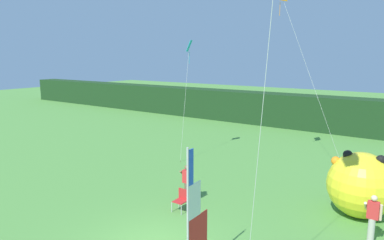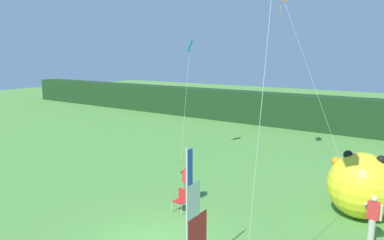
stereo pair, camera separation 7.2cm
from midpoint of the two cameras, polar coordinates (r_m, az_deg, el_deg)
name	(u,v)px [view 2 (the right image)]	position (r m, az deg, el deg)	size (l,w,h in m)	color
distant_treeline	(328,114)	(31.33, 21.54, 0.91)	(80.00, 2.40, 2.91)	#193819
banner_flag	(193,214)	(10.15, 0.38, -15.15)	(0.06, 1.03, 3.84)	#B7B7BC
person_near_banner	(187,182)	(15.15, -0.69, -10.22)	(0.55, 0.48, 1.66)	brown
person_mid_field	(372,219)	(13.35, 27.64, -14.17)	(0.55, 0.48, 1.74)	#B7B2A3
person_far_left	(377,180)	(17.43, 28.25, -8.69)	(0.55, 0.48, 1.66)	black
inflatable_balloon	(361,185)	(15.25, 26.17, -9.55)	(2.57, 2.57, 2.61)	yellow
folding_chair	(182,199)	(14.50, -1.58, -12.77)	(0.51, 0.51, 0.89)	#BCBCC1
kite_orange_diamond_1	(285,3)	(19.89, 15.10, 18.01)	(4.20, 0.77, 9.95)	brown
kite_cyan_diamond_2	(189,54)	(21.17, -0.34, 10.79)	(0.53, 1.66, 7.18)	brown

